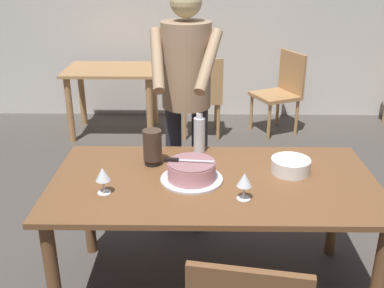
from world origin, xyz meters
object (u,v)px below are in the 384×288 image
Objects in this scene: main_dining_table at (214,195)px; plate_stack at (290,166)px; background_table at (113,83)px; cake_knife at (178,160)px; cake_on_platter at (192,172)px; person_cutting_cake at (186,88)px; hurricane_lamp at (152,147)px; background_chair_0 at (201,94)px; wine_glass_near at (244,181)px; background_chair_1 at (281,90)px; water_bottle at (199,134)px; wine_glass_far at (103,175)px.

plate_stack reaches higher than main_dining_table.
cake_knife is at bearing -72.46° from background_table.
person_cutting_cake reaches higher than cake_on_platter.
hurricane_lamp reaches higher than background_chair_0.
background_chair_0 reaches higher than wine_glass_near.
plate_stack is 0.79m from hurricane_lamp.
plate_stack is at bearing 12.70° from main_dining_table.
wine_glass_near is at bearing -67.69° from background_table.
background_table is (-0.90, 2.64, -0.22)m from cake_on_platter.
background_chair_1 is at bearing 81.17° from plate_stack.
background_table is 1.11× the size of background_chair_0.
plate_stack is 1.05× the size of hurricane_lamp.
plate_stack is 0.24× the size of background_chair_0.
hurricane_lamp is at bearing -146.00° from water_bottle.
main_dining_table is 1.97× the size of background_chair_0.
wine_glass_near is 0.16× the size of background_chair_0.
background_chair_1 is (1.00, 2.03, -0.58)m from person_cutting_cake.
hurricane_lamp is 0.23× the size of background_chair_1.
main_dining_table is 0.19m from cake_on_platter.
wine_glass_far is at bearing -164.29° from main_dining_table.
water_bottle reaches higher than main_dining_table.
main_dining_table is at bearing -88.78° from background_chair_0.
plate_stack is at bearing 10.80° from cake_on_platter.
background_table is at bearing -178.00° from background_chair_1.
wine_glass_far reaches higher than background_table.
wine_glass_near is 3.09m from background_table.
person_cutting_cake reaches higher than wine_glass_far.
background_chair_0 reaches higher than main_dining_table.
main_dining_table is 2.53m from background_chair_0.
person_cutting_cake is (0.40, 0.83, 0.22)m from wine_glass_far.
hurricane_lamp is at bearing -115.35° from background_chair_1.
main_dining_table is 0.46m from plate_stack.
cake_knife reaches higher than background_table.
hurricane_lamp is at bearing 138.42° from cake_on_platter.
water_bottle reaches higher than background_chair_1.
wine_glass_far is at bearing -115.88° from person_cutting_cake.
wine_glass_near is 0.64m from hurricane_lamp.
background_chair_1 reaches higher than cake_on_platter.
plate_stack is 1.04m from wine_glass_far.
water_bottle is 0.15× the size of person_cutting_cake.
hurricane_lamp is 2.55m from background_table.
background_chair_0 reaches higher than cake_on_platter.
main_dining_table is 7.09× the size of water_bottle.
cake_on_platter is 0.39m from water_bottle.
main_dining_table is at bearing -78.10° from water_bottle.
cake_on_platter is 1.36× the size of water_bottle.
background_table is at bearing 108.89° from cake_on_platter.
water_bottle is 0.37m from person_cutting_cake.
cake_knife is (-0.19, -0.00, 0.22)m from main_dining_table.
background_table is at bearing 112.74° from water_bottle.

